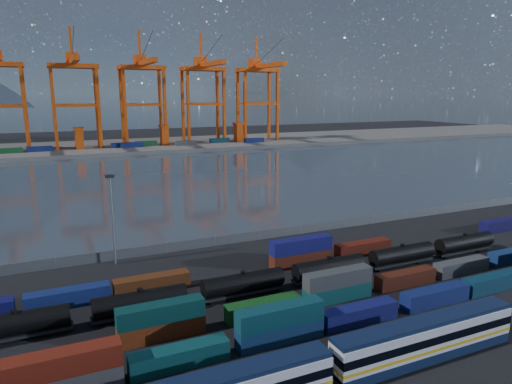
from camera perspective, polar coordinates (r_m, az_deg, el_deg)
name	(u,v)px	position (r m, az deg, el deg)	size (l,w,h in m)	color
ground	(334,290)	(74.90, 9.70, -12.00)	(700.00, 700.00, 0.00)	black
harbor_water	(171,179)	(168.67, -10.54, 1.60)	(700.00, 700.00, 0.00)	#333F4A
far_quay	(126,146)	(270.70, -15.95, 5.51)	(700.00, 70.00, 2.00)	#514F4C
distant_mountains	(75,33)	(1670.20, -21.73, 17.93)	(2470.00, 1100.00, 520.00)	#1E2630
container_row_south	(429,292)	(72.67, 20.82, -11.62)	(138.64, 2.32, 4.95)	#424548
container_row_mid	(342,289)	(71.49, 10.70, -11.86)	(140.69, 2.24, 4.77)	#383B3D
container_row_north	(347,249)	(88.83, 11.29, -7.04)	(140.64, 2.39, 5.09)	#111155
tanker_string	(194,293)	(68.72, -7.72, -12.35)	(121.83, 2.86, 4.10)	black
waterfront_fence	(260,235)	(97.39, 0.49, -5.41)	(160.12, 0.12, 2.20)	#595B5E
yard_light_mast	(112,215)	(85.41, -17.53, -2.73)	(1.60, 0.40, 16.60)	slate
gantry_cranes	(109,77)	(261.60, -17.89, 13.58)	(199.63, 47.28, 64.03)	#CF480E
quay_containers	(109,146)	(254.72, -17.94, 5.51)	(172.58, 10.99, 2.60)	navy
straddle_carriers	(123,136)	(259.82, -16.25, 6.74)	(140.00, 7.00, 11.10)	#CF480E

